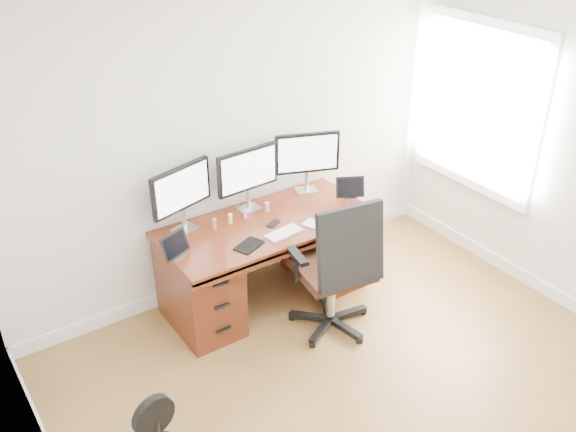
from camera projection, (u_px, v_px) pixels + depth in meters
back_wall at (235, 134)px, 5.07m from camera, size 4.00×0.10×2.70m
desk at (265, 258)px, 5.24m from camera, size 1.70×0.80×0.75m
office_chair at (335, 288)px, 4.90m from camera, size 0.71×0.71×1.17m
floor_fan at (156, 426)px, 3.96m from camera, size 0.29×0.24×0.41m
monitor_left at (181, 191)px, 4.79m from camera, size 0.54×0.19×0.53m
monitor_center at (248, 172)px, 5.07m from camera, size 0.55×0.15×0.53m
monitor_right at (307, 155)px, 5.36m from camera, size 0.53×0.23×0.53m
tablet_left at (176, 247)px, 4.58m from camera, size 0.25×0.15×0.19m
tablet_right at (351, 189)px, 5.36m from camera, size 0.24×0.17×0.19m
keyboard at (284, 233)px, 4.89m from camera, size 0.30×0.16×0.01m
trackpad at (312, 224)px, 5.02m from camera, size 0.16×0.16×0.01m
drawing_tablet at (249, 245)px, 4.74m from camera, size 0.26×0.21×0.01m
phone at (274, 223)px, 5.02m from camera, size 0.13×0.10×0.01m
figurine_brown at (214, 223)px, 4.94m from camera, size 0.04×0.04×0.09m
figurine_yellow at (230, 218)px, 5.01m from camera, size 0.04×0.04×0.09m
figurine_pink at (245, 213)px, 5.08m from camera, size 0.04×0.04×0.09m
figurine_purple at (267, 206)px, 5.18m from camera, size 0.04×0.04×0.09m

